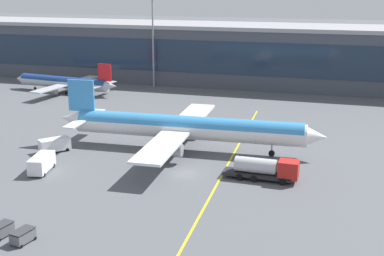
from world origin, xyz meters
name	(u,v)px	position (x,y,z in m)	size (l,w,h in m)	color
ground_plane	(183,173)	(0.00, 0.00, 0.00)	(700.00, 700.00, 0.00)	#515459
apron_lead_in_line	(223,173)	(5.63, 2.00, 0.00)	(0.30, 80.00, 0.01)	yellow
terminal_building	(263,55)	(-0.11, 73.45, 8.16)	(188.75, 21.34, 16.28)	#424751
main_airliner	(186,127)	(-2.98, 11.03, 3.96)	(46.20, 36.86, 11.21)	white
fuel_tanker	(266,169)	(12.13, 0.77, 1.75)	(10.86, 2.89, 3.25)	#232326
lavatory_truck	(41,163)	(-20.53, -5.45, 1.42)	(3.40, 6.14, 2.50)	white
crew_van	(55,144)	(-23.68, 3.82, 1.31)	(4.79, 5.20, 2.30)	white
baggage_cart_1	(1,230)	(-13.52, -24.84, 0.78)	(2.03, 2.88, 1.48)	#595B60
baggage_cart_2	(23,236)	(-10.37, -25.40, 0.78)	(2.03, 2.88, 1.48)	#595B60
commuter_jet_far	(64,82)	(-46.99, 47.58, 2.69)	(31.46, 25.03, 8.24)	#B2B7BC
apron_light_mast_0	(153,35)	(-27.76, 61.49, 13.94)	(2.80, 0.50, 23.90)	gray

